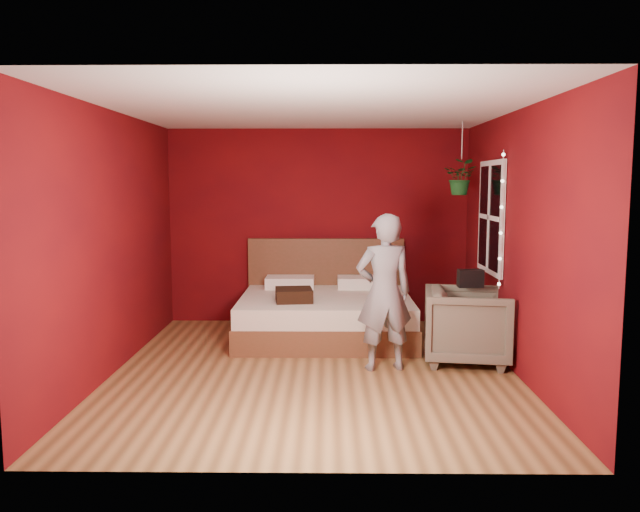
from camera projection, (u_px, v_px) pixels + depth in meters
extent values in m
plane|color=#9C6E3E|center=(314.00, 370.00, 6.31)|extent=(4.50, 4.50, 0.00)
cube|color=maroon|center=(318.00, 226.00, 8.40)|extent=(4.00, 0.02, 2.60)
cube|color=maroon|center=(307.00, 277.00, 3.92)|extent=(4.00, 0.02, 2.60)
cube|color=maroon|center=(112.00, 242.00, 6.19)|extent=(0.02, 4.50, 2.60)
cube|color=maroon|center=(518.00, 243.00, 6.14)|extent=(0.02, 4.50, 2.60)
cube|color=silver|center=(314.00, 107.00, 6.01)|extent=(4.00, 4.50, 0.02)
cube|color=white|center=(491.00, 217.00, 7.01)|extent=(0.04, 0.97, 1.27)
cube|color=black|center=(490.00, 217.00, 7.01)|extent=(0.02, 0.85, 1.15)
cube|color=white|center=(489.00, 217.00, 7.01)|extent=(0.03, 0.05, 1.15)
cube|color=white|center=(489.00, 217.00, 7.01)|extent=(0.03, 0.85, 0.05)
cylinder|color=silver|center=(501.00, 220.00, 6.49)|extent=(0.01, 0.01, 1.45)
sphere|color=#FFF2CC|center=(499.00, 284.00, 6.56)|extent=(0.04, 0.04, 0.04)
sphere|color=#FFF2CC|center=(500.00, 259.00, 6.53)|extent=(0.04, 0.04, 0.04)
sphere|color=#FFF2CC|center=(501.00, 233.00, 6.50)|extent=(0.04, 0.04, 0.04)
sphere|color=#FFF2CC|center=(502.00, 207.00, 6.47)|extent=(0.04, 0.04, 0.04)
sphere|color=#FFF2CC|center=(503.00, 181.00, 6.44)|extent=(0.04, 0.04, 0.04)
sphere|color=#FFF2CC|center=(503.00, 155.00, 6.41)|extent=(0.04, 0.04, 0.04)
cube|color=brown|center=(326.00, 326.00, 7.60)|extent=(2.08, 1.77, 0.29)
cube|color=beige|center=(326.00, 305.00, 7.57)|extent=(2.04, 1.73, 0.23)
cube|color=brown|center=(326.00, 281.00, 8.39)|extent=(2.08, 0.08, 1.14)
cube|color=white|center=(290.00, 282.00, 8.14)|extent=(0.62, 0.40, 0.15)
cube|color=white|center=(362.00, 282.00, 8.13)|extent=(0.62, 0.40, 0.15)
imported|color=gray|center=(384.00, 292.00, 6.26)|extent=(0.64, 0.48, 1.58)
imported|color=#62604E|center=(467.00, 325.00, 6.55)|extent=(0.98, 0.96, 0.79)
cube|color=black|center=(470.00, 278.00, 6.57)|extent=(0.27, 0.14, 0.19)
cube|color=black|center=(294.00, 295.00, 7.22)|extent=(0.46, 0.46, 0.15)
cylinder|color=silver|center=(462.00, 140.00, 7.31)|extent=(0.01, 0.01, 0.44)
imported|color=#195720|center=(461.00, 177.00, 7.36)|extent=(0.48, 0.46, 0.42)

